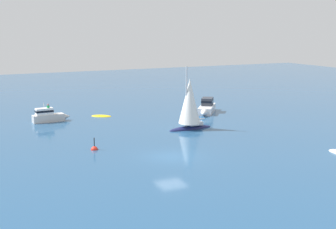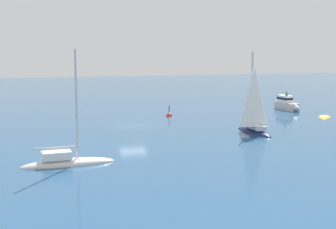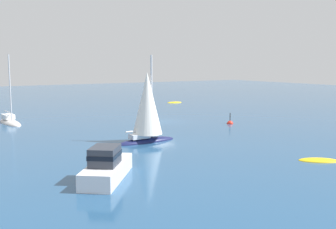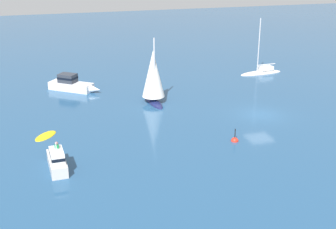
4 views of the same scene
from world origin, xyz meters
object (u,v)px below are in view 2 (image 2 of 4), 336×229
(sloop, at_px, (67,162))
(channel_buoy, at_px, (169,116))
(rib, at_px, (324,117))
(sailboat, at_px, (254,102))
(launch, at_px, (287,104))

(sloop, relative_size, channel_buoy, 5.24)
(rib, distance_m, sloop, 31.10)
(sailboat, height_order, sloop, sloop)
(sailboat, height_order, channel_buoy, sailboat)
(launch, xyz_separation_m, channel_buoy, (-14.77, -0.93, -0.70))
(rib, relative_size, channel_buoy, 1.93)
(rib, bearing_deg, sailboat, -23.46)
(launch, bearing_deg, channel_buoy, -89.32)
(sailboat, bearing_deg, channel_buoy, 15.07)
(channel_buoy, bearing_deg, sailboat, -71.83)
(sailboat, bearing_deg, launch, -42.92)
(launch, bearing_deg, rib, 2.11)
(launch, height_order, sailboat, sailboat)
(sloop, bearing_deg, channel_buoy, 52.68)
(rib, height_order, sailboat, sailboat)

